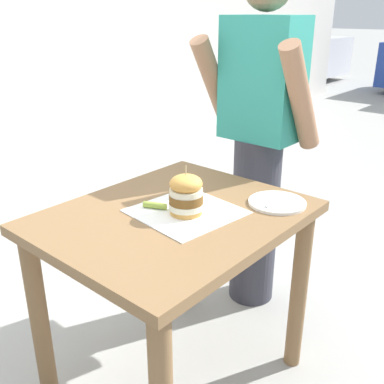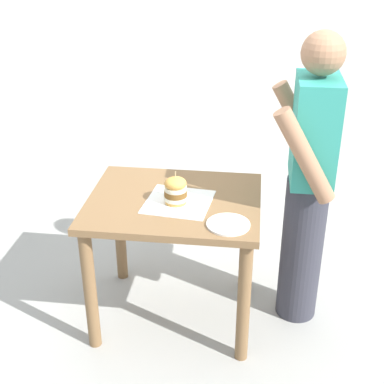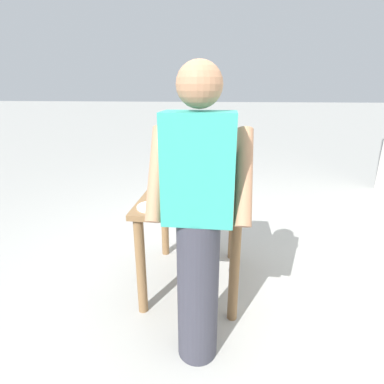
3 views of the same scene
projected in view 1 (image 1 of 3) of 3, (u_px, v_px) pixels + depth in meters
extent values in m
plane|color=#9E9E99|center=(177.00, 378.00, 1.94)|extent=(80.00, 80.00, 0.00)
cube|color=brown|center=(174.00, 217.00, 1.66)|extent=(0.77, 0.95, 0.04)
cylinder|color=brown|center=(40.00, 322.00, 1.71)|extent=(0.07, 0.07, 0.75)
cylinder|color=brown|center=(184.00, 243.00, 2.29)|extent=(0.07, 0.07, 0.75)
cylinder|color=brown|center=(299.00, 292.00, 1.90)|extent=(0.07, 0.07, 0.75)
cube|color=white|center=(186.00, 212.00, 1.65)|extent=(0.38, 0.38, 0.00)
cylinder|color=gold|center=(186.00, 211.00, 1.63)|extent=(0.12, 0.12, 0.02)
cylinder|color=beige|center=(186.00, 205.00, 1.62)|extent=(0.13, 0.13, 0.02)
cylinder|color=brown|center=(186.00, 198.00, 1.61)|extent=(0.12, 0.12, 0.03)
cylinder|color=beige|center=(186.00, 191.00, 1.60)|extent=(0.12, 0.12, 0.02)
ellipsoid|color=gold|center=(186.00, 184.00, 1.59)|extent=(0.12, 0.12, 0.06)
cylinder|color=#D1B77F|center=(186.00, 172.00, 1.57)|extent=(0.00, 0.00, 0.05)
cylinder|color=#8EA83D|center=(155.00, 205.00, 1.67)|extent=(0.09, 0.06, 0.02)
cylinder|color=white|center=(277.00, 203.00, 1.72)|extent=(0.22, 0.22, 0.01)
cylinder|color=silver|center=(274.00, 199.00, 1.72)|extent=(0.04, 0.17, 0.01)
cylinder|color=silver|center=(281.00, 201.00, 1.71)|extent=(0.03, 0.17, 0.01)
cylinder|color=#33333D|center=(254.00, 222.00, 2.35)|extent=(0.24, 0.24, 0.90)
cube|color=teal|center=(263.00, 80.00, 2.08)|extent=(0.36, 0.22, 0.56)
cylinder|color=#9E7051|center=(215.00, 87.00, 2.20)|extent=(0.09, 0.34, 0.50)
cylinder|color=#9E7051|center=(300.00, 98.00, 1.92)|extent=(0.09, 0.34, 0.50)
cube|color=silver|center=(254.00, 52.00, 10.90)|extent=(4.21, 1.73, 0.80)
cube|color=#2D333D|center=(261.00, 20.00, 10.54)|extent=(2.11, 1.58, 0.66)
cylinder|color=black|center=(192.00, 61.00, 11.20)|extent=(0.64, 0.23, 0.64)
cylinder|color=black|center=(230.00, 56.00, 12.34)|extent=(0.64, 0.23, 0.64)
cylinder|color=black|center=(284.00, 69.00, 9.63)|extent=(0.64, 0.23, 0.64)
cylinder|color=black|center=(318.00, 63.00, 10.78)|extent=(0.64, 0.23, 0.64)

